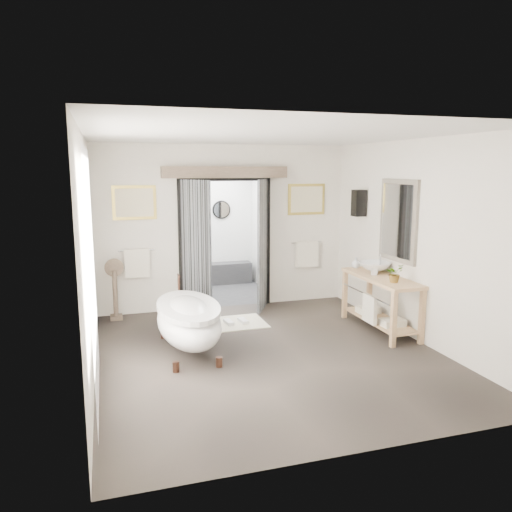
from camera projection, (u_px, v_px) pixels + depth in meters
name	position (u px, v px, depth m)	size (l,w,h in m)	color
ground_plane	(269.00, 354.00, 6.76)	(5.00, 5.00, 0.00)	#453D36
room_shell	(270.00, 218.00, 6.32)	(4.52, 5.02, 2.91)	silver
shower_room	(208.00, 245.00, 10.36)	(2.22, 2.01, 2.51)	#232327
back_wall_dressing	(227.00, 222.00, 8.67)	(3.82, 0.76, 2.52)	black
clawfoot_tub	(188.00, 320.00, 6.78)	(0.83, 1.86, 0.91)	#42271C
vanity	(380.00, 299.00, 7.67)	(0.57, 1.60, 0.85)	tan
pedestal_mirror	(115.00, 293.00, 8.25)	(0.30, 0.20, 1.03)	brown
rug	(228.00, 324.00, 8.06)	(1.20, 0.80, 0.01)	beige
slippers	(236.00, 321.00, 8.07)	(0.37, 0.27, 0.05)	white
basin	(375.00, 267.00, 7.89)	(0.51, 0.51, 0.17)	white
plant	(395.00, 273.00, 7.21)	(0.24, 0.21, 0.27)	gray
soap_bottle_a	(374.00, 269.00, 7.72)	(0.08, 0.08, 0.18)	gray
soap_bottle_b	(356.00, 263.00, 8.26)	(0.14, 0.14, 0.18)	gray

